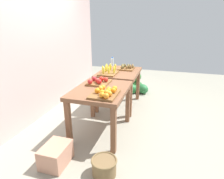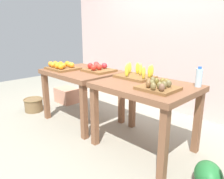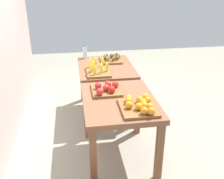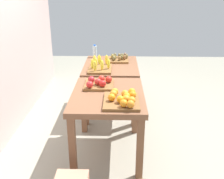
{
  "view_description": "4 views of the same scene",
  "coord_description": "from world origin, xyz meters",
  "px_view_note": "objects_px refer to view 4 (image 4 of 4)",
  "views": [
    {
      "loc": [
        -3.16,
        -0.96,
        1.74
      ],
      "look_at": [
        0.04,
        -0.0,
        0.54
      ],
      "focal_mm": 30.51,
      "sensor_mm": 36.0,
      "label": 1
    },
    {
      "loc": [
        1.91,
        -1.88,
        1.34
      ],
      "look_at": [
        0.03,
        0.01,
        0.59
      ],
      "focal_mm": 35.25,
      "sensor_mm": 36.0,
      "label": 2
    },
    {
      "loc": [
        -3.13,
        0.48,
        2.05
      ],
      "look_at": [
        0.08,
        -0.02,
        0.59
      ],
      "focal_mm": 42.33,
      "sensor_mm": 36.0,
      "label": 3
    },
    {
      "loc": [
        -3.3,
        -0.12,
        1.89
      ],
      "look_at": [
        -0.02,
        -0.03,
        0.59
      ],
      "focal_mm": 42.85,
      "sensor_mm": 36.0,
      "label": 4
    }
  ],
  "objects_px": {
    "banana_crate": "(100,67)",
    "watermelon_pile": "(125,81)",
    "water_bottle": "(95,51)",
    "orange_bin": "(123,99)",
    "display_table_right": "(111,72)",
    "apple_bin": "(99,83)",
    "kiwi_bin": "(118,59)",
    "display_table_left": "(108,102)"
  },
  "relations": [
    {
      "from": "water_bottle",
      "to": "kiwi_bin",
      "type": "bearing_deg",
      "value": -119.7
    },
    {
      "from": "orange_bin",
      "to": "banana_crate",
      "type": "height_order",
      "value": "banana_crate"
    },
    {
      "from": "display_table_left",
      "to": "banana_crate",
      "type": "height_order",
      "value": "banana_crate"
    },
    {
      "from": "apple_bin",
      "to": "watermelon_pile",
      "type": "bearing_deg",
      "value": -10.84
    },
    {
      "from": "banana_crate",
      "to": "water_bottle",
      "type": "relative_size",
      "value": 2.12
    },
    {
      "from": "water_bottle",
      "to": "watermelon_pile",
      "type": "xyz_separation_m",
      "value": [
        0.51,
        -0.52,
        -0.69
      ]
    },
    {
      "from": "orange_bin",
      "to": "watermelon_pile",
      "type": "xyz_separation_m",
      "value": [
        2.33,
        -0.08,
        -0.64
      ]
    },
    {
      "from": "display_table_left",
      "to": "banana_crate",
      "type": "relative_size",
      "value": 2.36
    },
    {
      "from": "display_table_left",
      "to": "display_table_right",
      "type": "height_order",
      "value": "same"
    },
    {
      "from": "banana_crate",
      "to": "apple_bin",
      "type": "bearing_deg",
      "value": -176.97
    },
    {
      "from": "display_table_left",
      "to": "orange_bin",
      "type": "bearing_deg",
      "value": -148.01
    },
    {
      "from": "water_bottle",
      "to": "display_table_right",
      "type": "bearing_deg",
      "value": -147.84
    },
    {
      "from": "orange_bin",
      "to": "apple_bin",
      "type": "height_order",
      "value": "apple_bin"
    },
    {
      "from": "display_table_right",
      "to": "orange_bin",
      "type": "xyz_separation_m",
      "value": [
        -1.38,
        -0.16,
        0.16
      ]
    },
    {
      "from": "banana_crate",
      "to": "water_bottle",
      "type": "bearing_deg",
      "value": 10.65
    },
    {
      "from": "banana_crate",
      "to": "water_bottle",
      "type": "distance_m",
      "value": 0.72
    },
    {
      "from": "display_table_left",
      "to": "display_table_right",
      "type": "relative_size",
      "value": 1.0
    },
    {
      "from": "orange_bin",
      "to": "water_bottle",
      "type": "distance_m",
      "value": 1.88
    },
    {
      "from": "banana_crate",
      "to": "watermelon_pile",
      "type": "distance_m",
      "value": 1.42
    },
    {
      "from": "display_table_right",
      "to": "orange_bin",
      "type": "height_order",
      "value": "orange_bin"
    },
    {
      "from": "kiwi_bin",
      "to": "water_bottle",
      "type": "xyz_separation_m",
      "value": [
        0.22,
        0.39,
        0.06
      ]
    },
    {
      "from": "display_table_right",
      "to": "kiwi_bin",
      "type": "relative_size",
      "value": 2.89
    },
    {
      "from": "display_table_left",
      "to": "watermelon_pile",
      "type": "xyz_separation_m",
      "value": [
        2.07,
        -0.24,
        -0.48
      ]
    },
    {
      "from": "banana_crate",
      "to": "display_table_left",
      "type": "bearing_deg",
      "value": -170.26
    },
    {
      "from": "kiwi_bin",
      "to": "watermelon_pile",
      "type": "bearing_deg",
      "value": -10.12
    },
    {
      "from": "apple_bin",
      "to": "water_bottle",
      "type": "xyz_separation_m",
      "value": [
        1.35,
        0.17,
        0.06
      ]
    },
    {
      "from": "display_table_right",
      "to": "apple_bin",
      "type": "height_order",
      "value": "apple_bin"
    },
    {
      "from": "kiwi_bin",
      "to": "watermelon_pile",
      "type": "xyz_separation_m",
      "value": [
        0.73,
        -0.13,
        -0.63
      ]
    },
    {
      "from": "display_table_right",
      "to": "display_table_left",
      "type": "bearing_deg",
      "value": 180.0
    },
    {
      "from": "orange_bin",
      "to": "display_table_right",
      "type": "bearing_deg",
      "value": 6.7
    },
    {
      "from": "banana_crate",
      "to": "watermelon_pile",
      "type": "xyz_separation_m",
      "value": [
        1.21,
        -0.39,
        -0.64
      ]
    },
    {
      "from": "display_table_right",
      "to": "banana_crate",
      "type": "relative_size",
      "value": 2.36
    },
    {
      "from": "orange_bin",
      "to": "banana_crate",
      "type": "bearing_deg",
      "value": 15.45
    },
    {
      "from": "watermelon_pile",
      "to": "display_table_right",
      "type": "bearing_deg",
      "value": 165.78
    },
    {
      "from": "kiwi_bin",
      "to": "display_table_left",
      "type": "bearing_deg",
      "value": 175.26
    },
    {
      "from": "display_table_right",
      "to": "banana_crate",
      "type": "height_order",
      "value": "banana_crate"
    },
    {
      "from": "orange_bin",
      "to": "kiwi_bin",
      "type": "distance_m",
      "value": 1.6
    },
    {
      "from": "water_bottle",
      "to": "banana_crate",
      "type": "bearing_deg",
      "value": -169.35
    },
    {
      "from": "banana_crate",
      "to": "kiwi_bin",
      "type": "relative_size",
      "value": 1.22
    },
    {
      "from": "display_table_right",
      "to": "kiwi_bin",
      "type": "height_order",
      "value": "kiwi_bin"
    },
    {
      "from": "display_table_left",
      "to": "orange_bin",
      "type": "height_order",
      "value": "orange_bin"
    },
    {
      "from": "kiwi_bin",
      "to": "water_bottle",
      "type": "distance_m",
      "value": 0.45
    }
  ]
}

